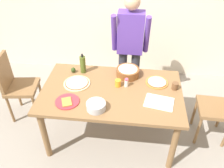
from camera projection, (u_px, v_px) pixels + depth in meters
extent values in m
plane|color=gray|center=(112.00, 134.00, 3.12)|extent=(8.00, 8.00, 0.00)
cube|color=brown|center=(111.00, 91.00, 2.67)|extent=(1.60, 0.96, 0.04)
cylinder|color=brown|center=(45.00, 135.00, 2.65)|extent=(0.07, 0.07, 0.72)
cylinder|color=brown|center=(173.00, 147.00, 2.52)|extent=(0.07, 0.07, 0.72)
cylinder|color=brown|center=(64.00, 91.00, 3.28)|extent=(0.07, 0.07, 0.72)
cylinder|color=brown|center=(168.00, 99.00, 3.15)|extent=(0.07, 0.07, 0.72)
cylinder|color=#2D2D38|center=(122.00, 76.00, 3.45)|extent=(0.12, 0.12, 0.85)
cylinder|color=#2D2D38|center=(134.00, 77.00, 3.43)|extent=(0.12, 0.12, 0.85)
cube|color=#56389E|center=(131.00, 33.00, 3.02)|extent=(0.34, 0.20, 0.55)
cylinder|color=#56389E|center=(114.00, 33.00, 3.00)|extent=(0.07, 0.21, 0.55)
cylinder|color=#56389E|center=(147.00, 35.00, 2.96)|extent=(0.07, 0.21, 0.55)
sphere|color=tan|center=(132.00, 2.00, 2.78)|extent=(0.20, 0.20, 0.20)
cube|color=brown|center=(22.00, 87.00, 3.15)|extent=(0.45, 0.45, 0.05)
cube|color=brown|center=(4.00, 72.00, 3.00)|extent=(0.09, 0.38, 0.45)
cylinder|color=brown|center=(35.00, 109.00, 3.17)|extent=(0.04, 0.04, 0.45)
cylinder|color=brown|center=(41.00, 93.00, 3.44)|extent=(0.04, 0.04, 0.45)
cylinder|color=brown|center=(10.00, 110.00, 3.17)|extent=(0.04, 0.04, 0.45)
cylinder|color=brown|center=(18.00, 94.00, 3.44)|extent=(0.04, 0.04, 0.45)
cube|color=brown|center=(215.00, 108.00, 2.83)|extent=(0.42, 0.42, 0.05)
cylinder|color=brown|center=(194.00, 112.00, 3.14)|extent=(0.04, 0.04, 0.45)
cylinder|color=brown|center=(198.00, 131.00, 2.87)|extent=(0.04, 0.04, 0.45)
cylinder|color=brown|center=(221.00, 115.00, 3.09)|extent=(0.04, 0.04, 0.45)
cylinder|color=beige|center=(77.00, 83.00, 2.75)|extent=(0.31, 0.31, 0.01)
cylinder|color=#B22D1E|center=(77.00, 83.00, 2.74)|extent=(0.28, 0.28, 0.00)
cylinder|color=beige|center=(77.00, 83.00, 2.74)|extent=(0.26, 0.26, 0.00)
cylinder|color=#C67A33|center=(157.00, 82.00, 2.76)|extent=(0.26, 0.26, 0.01)
cylinder|color=#B22D1E|center=(157.00, 82.00, 2.75)|extent=(0.23, 0.23, 0.00)
cylinder|color=beige|center=(157.00, 82.00, 2.75)|extent=(0.22, 0.22, 0.00)
cylinder|color=red|center=(67.00, 101.00, 2.49)|extent=(0.26, 0.26, 0.01)
cube|color=#CC8438|center=(67.00, 102.00, 2.47)|extent=(0.15, 0.17, 0.01)
cylinder|color=brown|center=(128.00, 72.00, 2.85)|extent=(0.28, 0.28, 0.10)
ellipsoid|color=beige|center=(128.00, 69.00, 2.83)|extent=(0.25, 0.25, 0.05)
cylinder|color=#B7B7BC|center=(96.00, 106.00, 2.38)|extent=(0.20, 0.20, 0.08)
cylinder|color=#47561E|center=(83.00, 65.00, 2.88)|extent=(0.07, 0.07, 0.22)
cylinder|color=black|center=(82.00, 56.00, 2.80)|extent=(0.03, 0.03, 0.04)
cylinder|color=orange|center=(118.00, 83.00, 2.69)|extent=(0.07, 0.07, 0.08)
cylinder|color=brown|center=(175.00, 86.00, 2.65)|extent=(0.07, 0.07, 0.08)
cylinder|color=white|center=(126.00, 83.00, 2.68)|extent=(0.04, 0.04, 0.09)
cylinder|color=#D84C66|center=(126.00, 79.00, 2.65)|extent=(0.04, 0.04, 0.02)
cube|color=white|center=(159.00, 102.00, 2.48)|extent=(0.34, 0.27, 0.01)
ellipsoid|color=#2D4219|center=(73.00, 70.00, 2.92)|extent=(0.06, 0.06, 0.07)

